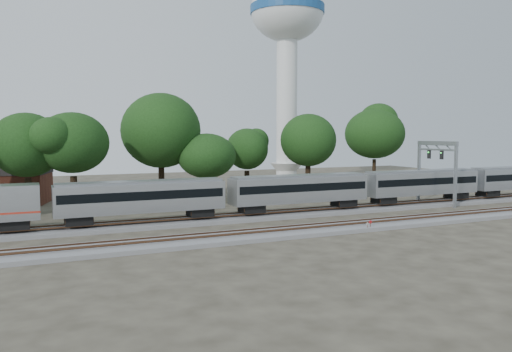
{
  "coord_description": "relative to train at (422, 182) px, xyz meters",
  "views": [
    {
      "loc": [
        -24.15,
        -47.14,
        9.86
      ],
      "look_at": [
        -0.72,
        5.0,
        5.09
      ],
      "focal_mm": 35.0,
      "sensor_mm": 36.0,
      "label": 1
    }
  ],
  "objects": [
    {
      "name": "tree_5",
      "position": [
        -18.0,
        19.62,
        4.27
      ],
      "size": [
        7.68,
        7.68,
        10.83
      ],
      "color": "black",
      "rests_on": "ground"
    },
    {
      "name": "track_far",
      "position": [
        -24.96,
        0.0,
        -3.06
      ],
      "size": [
        160.0,
        5.0,
        0.73
      ],
      "color": "slate",
      "rests_on": "ground"
    },
    {
      "name": "signal_gantry",
      "position": [
        2.49,
        0.0,
        3.24
      ],
      "size": [
        0.62,
        7.34,
        8.93
      ],
      "color": "gray",
      "rests_on": "ground"
    },
    {
      "name": "track_near",
      "position": [
        -24.96,
        -10.0,
        -3.06
      ],
      "size": [
        160.0,
        5.0,
        0.73
      ],
      "color": "slate",
      "rests_on": "ground"
    },
    {
      "name": "tree_7",
      "position": [
        7.64,
        20.63,
        6.7
      ],
      "size": [
        10.14,
        10.14,
        14.29
      ],
      "color": "black",
      "rests_on": "ground"
    },
    {
      "name": "switch_lever",
      "position": [
        -18.02,
        -11.8,
        -3.11
      ],
      "size": [
        0.54,
        0.37,
        0.3
      ],
      "primitive_type": "cube",
      "rotation": [
        0.0,
        0.0,
        0.15
      ],
      "color": "#512D19",
      "rests_on": "ground"
    },
    {
      "name": "train",
      "position": [
        0.0,
        0.0,
        0.0
      ],
      "size": [
        130.99,
        3.19,
        4.71
      ],
      "color": "#AEB1B6",
      "rests_on": "ground"
    },
    {
      "name": "tree_1",
      "position": [
        -49.68,
        12.75,
        5.32
      ],
      "size": [
        8.74,
        8.74,
        12.33
      ],
      "color": "black",
      "rests_on": "ground"
    },
    {
      "name": "tree_2",
      "position": [
        -44.61,
        11.13,
        5.57
      ],
      "size": [
        9.0,
        9.0,
        12.68
      ],
      "color": "black",
      "rests_on": "ground"
    },
    {
      "name": "switch_stand_red",
      "position": [
        -17.65,
        -11.82,
        -2.58
      ],
      "size": [
        0.34,
        0.06,
        1.07
      ],
      "rotation": [
        0.0,
        0.0,
        -0.08
      ],
      "color": "#512D19",
      "rests_on": "ground"
    },
    {
      "name": "tree_6",
      "position": [
        -8.98,
        15.88,
        5.68
      ],
      "size": [
        9.11,
        9.11,
        12.84
      ],
      "color": "black",
      "rests_on": "ground"
    },
    {
      "name": "water_tower",
      "position": [
        -2.27,
        36.06,
        26.71
      ],
      "size": [
        14.61,
        14.61,
        40.46
      ],
      "color": "silver",
      "rests_on": "ground"
    },
    {
      "name": "ground",
      "position": [
        -24.96,
        -6.0,
        -3.26
      ],
      "size": [
        160.0,
        160.0,
        0.0
      ],
      "primitive_type": "plane",
      "color": "#383328",
      "rests_on": "ground"
    },
    {
      "name": "tree_3",
      "position": [
        -32.62,
        16.01,
        7.12
      ],
      "size": [
        10.56,
        10.56,
        14.89
      ],
      "color": "black",
      "rests_on": "ground"
    },
    {
      "name": "brick_building",
      "position": [
        -52.44,
        25.93,
        -0.65
      ],
      "size": [
        12.38,
        10.13,
        5.19
      ],
      "rotation": [
        0.0,
        0.0,
        -0.26
      ],
      "color": "brown",
      "rests_on": "ground"
    },
    {
      "name": "tree_4",
      "position": [
        -27.31,
        11.85,
        3.65
      ],
      "size": [
        7.05,
        7.05,
        9.94
      ],
      "color": "black",
      "rests_on": "ground"
    },
    {
      "name": "switch_stand_white",
      "position": [
        -18.19,
        -12.06,
        -2.67
      ],
      "size": [
        0.29,
        0.11,
        0.93
      ],
      "rotation": [
        0.0,
        0.0,
        0.29
      ],
      "color": "#512D19",
      "rests_on": "ground"
    }
  ]
}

